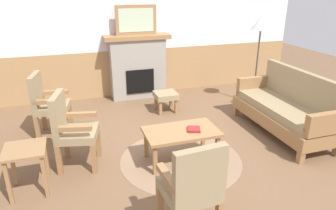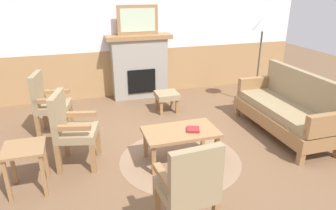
# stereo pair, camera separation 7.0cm
# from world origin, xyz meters

# --- Properties ---
(ground_plane) EXTENTS (14.00, 14.00, 0.00)m
(ground_plane) POSITION_xyz_m (0.00, 0.00, 0.00)
(ground_plane) COLOR brown
(wall_back) EXTENTS (7.20, 0.14, 2.70)m
(wall_back) POSITION_xyz_m (0.00, 2.60, 1.31)
(wall_back) COLOR white
(wall_back) RESTS_ON ground_plane
(fireplace) EXTENTS (1.30, 0.44, 1.28)m
(fireplace) POSITION_xyz_m (0.00, 2.35, 0.65)
(fireplace) COLOR gray
(fireplace) RESTS_ON ground_plane
(framed_picture) EXTENTS (0.80, 0.04, 0.56)m
(framed_picture) POSITION_xyz_m (0.00, 2.35, 1.56)
(framed_picture) COLOR olive
(framed_picture) RESTS_ON fireplace
(couch) EXTENTS (0.70, 1.80, 0.98)m
(couch) POSITION_xyz_m (1.80, -0.00, 0.40)
(couch) COLOR olive
(couch) RESTS_ON ground_plane
(coffee_table) EXTENTS (0.96, 0.56, 0.44)m
(coffee_table) POSITION_xyz_m (-0.03, -0.29, 0.39)
(coffee_table) COLOR olive
(coffee_table) RESTS_ON ground_plane
(round_rug) EXTENTS (1.63, 1.63, 0.01)m
(round_rug) POSITION_xyz_m (-0.03, -0.29, 0.00)
(round_rug) COLOR #896B51
(round_rug) RESTS_ON ground_plane
(book_on_table) EXTENTS (0.21, 0.21, 0.03)m
(book_on_table) POSITION_xyz_m (0.13, -0.34, 0.46)
(book_on_table) COLOR maroon
(book_on_table) RESTS_ON coffee_table
(footstool) EXTENTS (0.40, 0.40, 0.36)m
(footstool) POSITION_xyz_m (0.30, 1.41, 0.28)
(footstool) COLOR olive
(footstool) RESTS_ON ground_plane
(armchair_near_fireplace) EXTENTS (0.55, 0.55, 0.98)m
(armchair_near_fireplace) POSITION_xyz_m (-1.70, 1.06, 0.54)
(armchair_near_fireplace) COLOR olive
(armchair_near_fireplace) RESTS_ON ground_plane
(armchair_by_window_left) EXTENTS (0.58, 0.58, 0.98)m
(armchair_by_window_left) POSITION_xyz_m (-1.38, 0.03, 0.54)
(armchair_by_window_left) COLOR olive
(armchair_by_window_left) RESTS_ON ground_plane
(armchair_front_left) EXTENTS (0.51, 0.51, 0.98)m
(armchair_front_left) POSITION_xyz_m (-0.38, -1.54, 0.54)
(armchair_front_left) COLOR olive
(armchair_front_left) RESTS_ON ground_plane
(side_table) EXTENTS (0.44, 0.44, 0.55)m
(side_table) POSITION_xyz_m (-1.88, -0.38, 0.43)
(side_table) COLOR olive
(side_table) RESTS_ON ground_plane
(floor_lamp_by_couch) EXTENTS (0.36, 0.36, 1.68)m
(floor_lamp_by_couch) POSITION_xyz_m (2.07, 1.27, 1.45)
(floor_lamp_by_couch) COLOR #332D28
(floor_lamp_by_couch) RESTS_ON ground_plane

